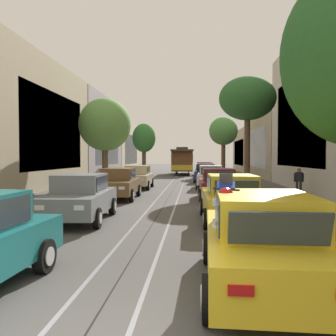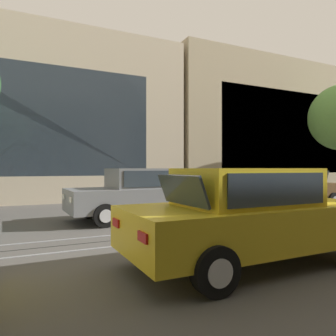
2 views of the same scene
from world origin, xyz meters
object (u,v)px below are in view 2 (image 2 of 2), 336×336
Objects in this scene: parked_car_brown_mid_left at (291,188)px; fire_hydrant at (160,200)px; parked_car_yellow_second_right at (250,215)px; parked_car_grey_second_left at (140,193)px.

parked_car_brown_mid_left is 5.23× the size of fire_hydrant.
parked_car_yellow_second_right is (5.12, -6.31, 0.00)m from parked_car_brown_mid_left.
parked_car_yellow_second_right is 6.65m from fire_hydrant.
fire_hydrant is (-6.53, 1.21, -0.38)m from parked_car_yellow_second_right.
parked_car_brown_mid_left and parked_car_yellow_second_right have the same top height.
parked_car_grey_second_left is 5.11m from parked_car_yellow_second_right.
parked_car_grey_second_left and parked_car_brown_mid_left have the same top height.
parked_car_yellow_second_right is at bearing -10.49° from fire_hydrant.
parked_car_grey_second_left is 1.01× the size of parked_car_yellow_second_right.
parked_car_yellow_second_right is at bearing -50.95° from parked_car_brown_mid_left.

